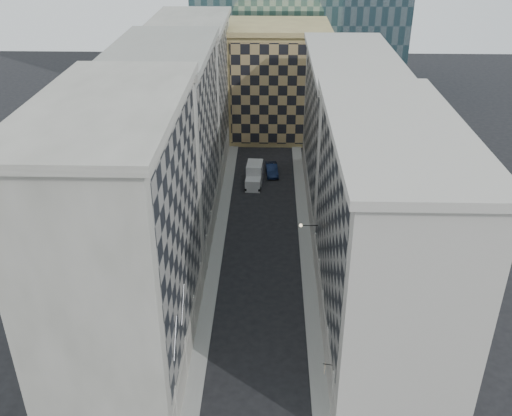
# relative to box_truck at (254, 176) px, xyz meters

# --- Properties ---
(sidewalk_west) EXTENTS (1.50, 100.00, 0.15)m
(sidewalk_west) POSITION_rel_box_truck_xyz_m (-3.87, -16.81, -1.22)
(sidewalk_west) COLOR gray
(sidewalk_west) RESTS_ON ground
(sidewalk_east) EXTENTS (1.50, 100.00, 0.15)m
(sidewalk_east) POSITION_rel_box_truck_xyz_m (6.63, -16.81, -1.22)
(sidewalk_east) COLOR gray
(sidewalk_east) RESTS_ON ground
(bldg_left_a) EXTENTS (10.80, 22.80, 23.70)m
(bldg_left_a) POSITION_rel_box_truck_xyz_m (-9.50, -35.81, 10.53)
(bldg_left_a) COLOR gray
(bldg_left_a) RESTS_ON ground
(bldg_left_b) EXTENTS (10.80, 22.80, 22.70)m
(bldg_left_b) POSITION_rel_box_truck_xyz_m (-9.50, -13.81, 10.03)
(bldg_left_b) COLOR gray
(bldg_left_b) RESTS_ON ground
(bldg_left_c) EXTENTS (10.80, 22.80, 21.70)m
(bldg_left_c) POSITION_rel_box_truck_xyz_m (-9.50, 8.19, 9.53)
(bldg_left_c) COLOR gray
(bldg_left_c) RESTS_ON ground
(bldg_right_a) EXTENTS (10.80, 26.80, 20.70)m
(bldg_right_a) POSITION_rel_box_truck_xyz_m (12.26, -31.81, 9.02)
(bldg_right_a) COLOR #B5AFA6
(bldg_right_a) RESTS_ON ground
(bldg_right_b) EXTENTS (10.80, 28.80, 19.70)m
(bldg_right_b) POSITION_rel_box_truck_xyz_m (12.27, -4.81, 8.55)
(bldg_right_b) COLOR #B5AFA6
(bldg_right_b) RESTS_ON ground
(tan_block) EXTENTS (16.80, 14.80, 18.80)m
(tan_block) POSITION_rel_box_truck_xyz_m (3.38, 21.09, 8.14)
(tan_block) COLOR tan
(tan_block) RESTS_ON ground
(flagpoles_left) EXTENTS (0.10, 6.33, 2.33)m
(flagpoles_left) POSITION_rel_box_truck_xyz_m (-4.52, -40.81, 6.70)
(flagpoles_left) COLOR gray
(flagpoles_left) RESTS_ON ground
(bracket_lamp) EXTENTS (1.98, 0.36, 0.36)m
(bracket_lamp) POSITION_rel_box_truck_xyz_m (5.76, -22.81, 4.90)
(bracket_lamp) COLOR black
(bracket_lamp) RESTS_ON ground
(box_truck) EXTENTS (2.55, 5.57, 2.98)m
(box_truck) POSITION_rel_box_truck_xyz_m (0.00, 0.00, 0.00)
(box_truck) COLOR beige
(box_truck) RESTS_ON ground
(dark_car) EXTENTS (2.08, 4.90, 1.57)m
(dark_car) POSITION_rel_box_truck_xyz_m (2.52, 3.39, -0.51)
(dark_car) COLOR #0F1A37
(dark_car) RESTS_ON ground
(shop_sign) EXTENTS (0.75, 0.65, 0.73)m
(shop_sign) POSITION_rel_box_truck_xyz_m (6.80, -41.14, 2.54)
(shop_sign) COLOR black
(shop_sign) RESTS_ON ground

